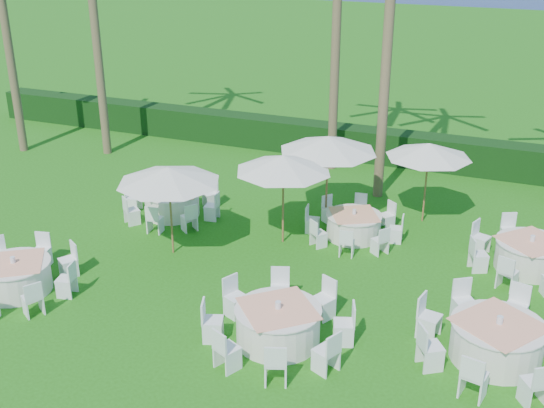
% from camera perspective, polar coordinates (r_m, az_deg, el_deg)
% --- Properties ---
extents(ground, '(120.00, 120.00, 0.00)m').
position_cam_1_polar(ground, '(15.90, -1.79, -9.95)').
color(ground, '#205F10').
rests_on(ground, ground).
extents(hedge, '(34.00, 1.00, 1.20)m').
position_cam_1_polar(hedge, '(26.06, 8.71, 4.87)').
color(hedge, black).
rests_on(hedge, ground).
extents(banquet_table_a, '(3.10, 3.10, 0.94)m').
position_cam_1_polar(banquet_table_a, '(18.11, -20.67, -5.65)').
color(banquet_table_a, silver).
rests_on(banquet_table_a, ground).
extents(banquet_table_b, '(3.27, 3.27, 1.00)m').
position_cam_1_polar(banquet_table_b, '(15.08, 0.51, -9.99)').
color(banquet_table_b, silver).
rests_on(banquet_table_b, ground).
extents(banquet_table_c, '(3.45, 3.45, 1.03)m').
position_cam_1_polar(banquet_table_c, '(15.29, 18.29, -10.75)').
color(banquet_table_c, silver).
rests_on(banquet_table_c, ground).
extents(banquet_table_d, '(3.04, 3.04, 0.92)m').
position_cam_1_polar(banquet_table_d, '(21.34, -8.36, 0.10)').
color(banquet_table_d, silver).
rests_on(banquet_table_d, ground).
extents(banquet_table_e, '(2.83, 2.83, 0.87)m').
position_cam_1_polar(banquet_table_e, '(19.84, 6.85, -1.75)').
color(banquet_table_e, silver).
rests_on(banquet_table_e, ground).
extents(banquet_table_f, '(3.14, 3.14, 0.97)m').
position_cam_1_polar(banquet_table_f, '(19.19, 20.78, -3.95)').
color(banquet_table_f, silver).
rests_on(banquet_table_f, ground).
extents(umbrella_a, '(2.81, 2.81, 2.52)m').
position_cam_1_polar(umbrella_a, '(18.24, -8.66, 2.41)').
color(umbrella_a, brown).
rests_on(umbrella_a, ground).
extents(umbrella_b, '(2.70, 2.70, 2.62)m').
position_cam_1_polar(umbrella_b, '(18.63, 0.96, 3.43)').
color(umbrella_b, brown).
rests_on(umbrella_b, ground).
extents(umbrella_c, '(2.93, 2.93, 2.69)m').
position_cam_1_polar(umbrella_c, '(20.07, 4.71, 5.04)').
color(umbrella_c, brown).
rests_on(umbrella_c, ground).
extents(umbrella_d, '(2.54, 2.54, 2.49)m').
position_cam_1_polar(umbrella_d, '(20.53, 12.99, 4.40)').
color(umbrella_d, brown).
rests_on(umbrella_d, ground).
extents(palm_b, '(4.14, 4.40, 10.30)m').
position_cam_1_polar(palm_b, '(23.95, 5.46, 15.77)').
color(palm_b, brown).
rests_on(palm_b, ground).
extents(palm_f, '(4.11, 4.40, 8.53)m').
position_cam_1_polar(palm_f, '(27.78, -21.37, 13.48)').
color(palm_f, brown).
rests_on(palm_f, ground).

